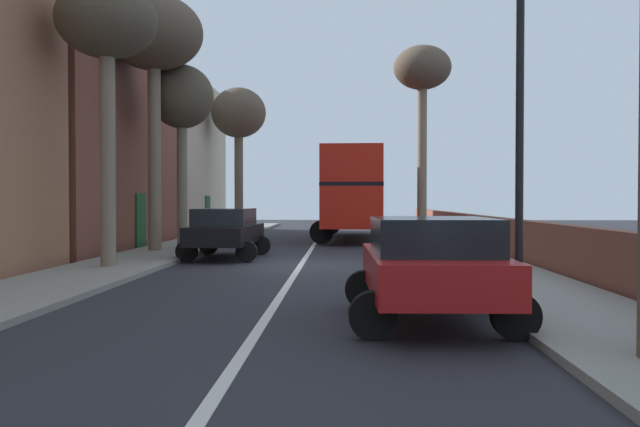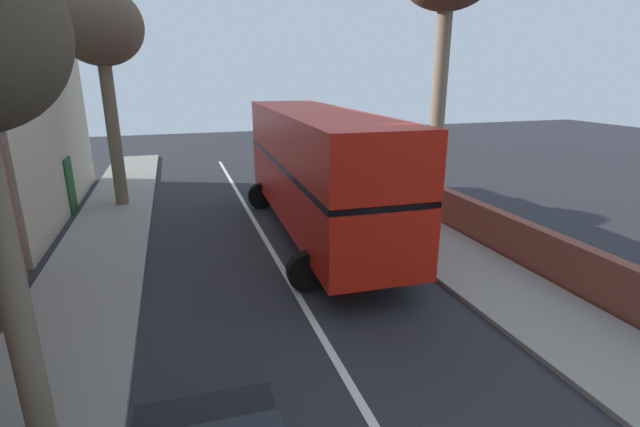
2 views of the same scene
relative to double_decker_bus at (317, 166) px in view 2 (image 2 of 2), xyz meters
name	(u,v)px [view 2 (image 2 of 2)]	position (x,y,z in m)	size (l,w,h in m)	color
double_decker_bus	(317,166)	(0.00, 0.00, 0.00)	(3.82, 11.05, 4.06)	red
street_tree_left_0	(100,31)	(-6.44, 5.79, 4.27)	(3.09, 3.09, 8.11)	brown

